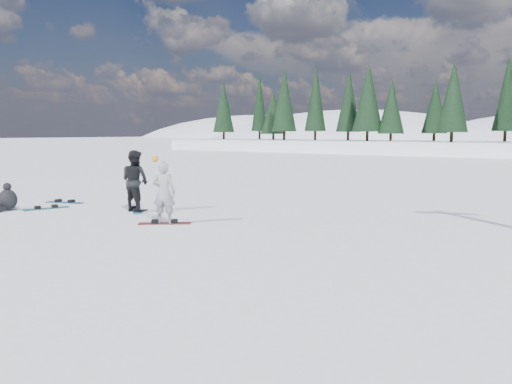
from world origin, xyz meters
TOP-DOWN VIEW (x-y plane):
  - ground at (0.00, 0.00)m, footprint 420.00×420.00m
  - snowboarder_woman at (0.58, 1.51)m, footprint 0.79×0.69m
  - snowboarder_man at (-1.93, 2.64)m, footprint 1.02×0.81m
  - seated_rider at (-5.61, 0.21)m, footprint 0.75×1.16m
  - gear_bag at (-6.31, 0.47)m, footprint 0.52×0.42m
  - snowboard_woman at (0.58, 1.51)m, footprint 1.35×1.15m
  - snowboard_man at (-1.93, 2.64)m, footprint 1.39×1.09m
  - snowboard_loose_a at (-4.81, 1.17)m, footprint 0.74×1.51m
  - snowboard_loose_c at (-5.63, 2.45)m, footprint 1.50×0.80m

SIDE VIEW (x-z plane):
  - ground at x=0.00m, z-range 0.00..0.00m
  - snowboard_woman at x=0.58m, z-range 0.00..0.03m
  - snowboard_man at x=-1.93m, z-range 0.00..0.03m
  - snowboard_loose_a at x=-4.81m, z-range 0.00..0.03m
  - snowboard_loose_c at x=-5.63m, z-range 0.00..0.03m
  - gear_bag at x=-6.31m, z-range 0.00..0.30m
  - seated_rider at x=-5.61m, z-range -0.11..0.83m
  - snowboarder_woman at x=0.58m, z-range -0.06..1.90m
  - snowboarder_man at x=-1.93m, z-range 0.00..2.05m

